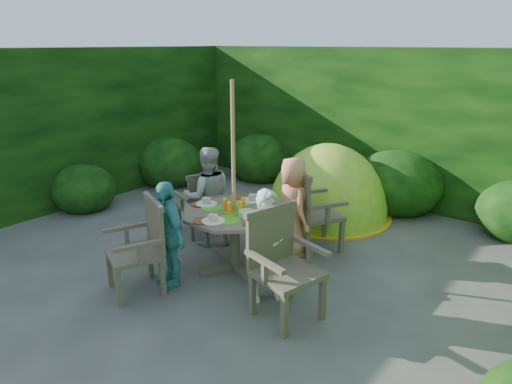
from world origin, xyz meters
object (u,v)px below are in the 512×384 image
Objects in this scene: garden_chair_back at (311,209)px; child_right at (268,246)px; patio_table at (235,220)px; child_back at (293,207)px; garden_chair_left at (201,203)px; child_front at (168,234)px; dome_tent at (326,215)px; parasol_pole at (234,180)px; child_left at (208,196)px; garden_chair_front at (141,245)px; garden_chair_right at (281,262)px.

child_right is (0.33, -1.32, 0.05)m from garden_chair_back.
patio_table is 0.80m from child_back.
child_front is (0.70, -1.17, 0.12)m from garden_chair_left.
dome_tent is at bearing 50.44° from child_right.
parasol_pole is 1.74× the size of child_back.
dome_tent is at bearing -37.01° from garden_chair_back.
child_front is 0.53× the size of dome_tent.
child_left is at bearing 63.24° from garden_chair_back.
child_front is at bearing 61.26° from child_left.
dome_tent is at bearing 105.38° from garden_chair_front.
child_left is at bearing -106.33° from dome_tent.
garden_chair_left is 1.37m from child_back.
child_back reaches higher than garden_chair_front.
parasol_pole reaches higher than child_left.
garden_chair_back is 2.18m from garden_chair_front.
parasol_pole is at bearing 83.96° from garden_chair_left.
garden_chair_right is 0.87× the size of child_front.
dome_tent is (-0.05, 2.20, -1.10)m from parasol_pole.
child_back is (0.31, 0.74, -0.47)m from parasol_pole.
child_back reaches higher than patio_table.
garden_chair_left is at bearing 156.77° from parasol_pole.
garden_chair_front is at bearing -92.99° from dome_tent.
garden_chair_left is (-1.02, 0.44, -0.13)m from patio_table.
child_back is 0.56× the size of dome_tent.
garden_chair_back is 0.78× the size of child_left.
garden_chair_front is 0.82× the size of child_front.
garden_chair_back is 1.39m from dome_tent.
child_back is at bearing 44.02° from garden_chair_right.
garden_chair_right is 0.79× the size of child_left.
garden_chair_front is (-0.83, -2.02, -0.03)m from garden_chair_back.
garden_chair_right is 0.82× the size of child_back.
patio_table is at bearing 106.33° from child_left.
child_left is (-0.74, 0.31, 0.05)m from patio_table.
child_right reaches higher than garden_chair_front.
garden_chair_right reaches higher than garden_chair_left.
garden_chair_back is at bearing -77.54° from child_back.
patio_table is 2.28m from dome_tent.
garden_chair_front is (-1.42, -0.57, -0.03)m from garden_chair_right.
child_right is at bearing -22.83° from parasol_pole.
garden_chair_right is at bearing 83.78° from garden_chair_left.
parasol_pole reaches higher than garden_chair_right.
garden_chair_back is at bearing 83.74° from child_front.
garden_chair_front is 3.27m from dome_tent.
garden_chair_left is at bearing -75.22° from child_left.
child_front is at bearing 99.63° from child_back.
dome_tent is at bearing 35.34° from garden_chair_right.
parasol_pole is (-0.00, 0.00, 0.49)m from patio_table.
patio_table is 0.72× the size of dome_tent.
child_right reaches higher than patio_table.
dome_tent is at bearing -43.70° from child_back.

